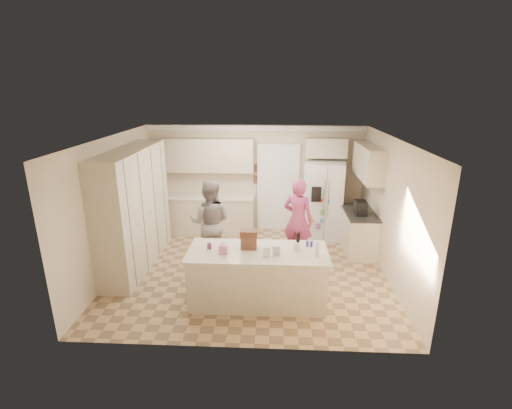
{
  "coord_description": "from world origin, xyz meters",
  "views": [
    {
      "loc": [
        0.45,
        -6.59,
        3.49
      ],
      "look_at": [
        0.1,
        0.35,
        1.25
      ],
      "focal_mm": 26.0,
      "sensor_mm": 36.0,
      "label": 1
    }
  ],
  "objects_px": {
    "tissue_box": "(223,249)",
    "teen_girl": "(298,220)",
    "coffee_maker": "(360,208)",
    "refrigerator": "(324,200)",
    "dollhouse_body": "(249,242)",
    "island_base": "(258,277)",
    "teen_boy": "(210,222)",
    "utensil_crock": "(298,246)"
  },
  "relations": [
    {
      "from": "tissue_box",
      "to": "teen_boy",
      "type": "relative_size",
      "value": 0.08
    },
    {
      "from": "refrigerator",
      "to": "teen_boy",
      "type": "relative_size",
      "value": 1.03
    },
    {
      "from": "tissue_box",
      "to": "teen_boy",
      "type": "distance_m",
      "value": 1.58
    },
    {
      "from": "dollhouse_body",
      "to": "refrigerator",
      "type": "bearing_deg",
      "value": 60.98
    },
    {
      "from": "island_base",
      "to": "utensil_crock",
      "type": "relative_size",
      "value": 14.67
    },
    {
      "from": "refrigerator",
      "to": "utensil_crock",
      "type": "xyz_separation_m",
      "value": [
        -0.77,
        -2.89,
        0.1
      ]
    },
    {
      "from": "island_base",
      "to": "utensil_crock",
      "type": "height_order",
      "value": "utensil_crock"
    },
    {
      "from": "refrigerator",
      "to": "teen_girl",
      "type": "distance_m",
      "value": 1.45
    },
    {
      "from": "refrigerator",
      "to": "tissue_box",
      "type": "height_order",
      "value": "refrigerator"
    },
    {
      "from": "island_base",
      "to": "tissue_box",
      "type": "xyz_separation_m",
      "value": [
        -0.55,
        -0.1,
        0.56
      ]
    },
    {
      "from": "teen_girl",
      "to": "teen_boy",
      "type": "bearing_deg",
      "value": 31.64
    },
    {
      "from": "utensil_crock",
      "to": "tissue_box",
      "type": "height_order",
      "value": "utensil_crock"
    },
    {
      "from": "island_base",
      "to": "refrigerator",
      "type": "bearing_deg",
      "value": 64.14
    },
    {
      "from": "island_base",
      "to": "teen_girl",
      "type": "height_order",
      "value": "teen_girl"
    },
    {
      "from": "island_base",
      "to": "dollhouse_body",
      "type": "distance_m",
      "value": 0.62
    },
    {
      "from": "refrigerator",
      "to": "island_base",
      "type": "bearing_deg",
      "value": -106.53
    },
    {
      "from": "coffee_maker",
      "to": "island_base",
      "type": "distance_m",
      "value": 2.87
    },
    {
      "from": "dollhouse_body",
      "to": "teen_girl",
      "type": "bearing_deg",
      "value": 59.98
    },
    {
      "from": "teen_boy",
      "to": "teen_girl",
      "type": "xyz_separation_m",
      "value": [
        1.77,
        0.25,
        -0.01
      ]
    },
    {
      "from": "coffee_maker",
      "to": "utensil_crock",
      "type": "height_order",
      "value": "coffee_maker"
    },
    {
      "from": "coffee_maker",
      "to": "island_base",
      "type": "height_order",
      "value": "coffee_maker"
    },
    {
      "from": "coffee_maker",
      "to": "dollhouse_body",
      "type": "xyz_separation_m",
      "value": [
        -2.2,
        -1.8,
        -0.03
      ]
    },
    {
      "from": "utensil_crock",
      "to": "teen_girl",
      "type": "xyz_separation_m",
      "value": [
        0.1,
        1.61,
        -0.14
      ]
    },
    {
      "from": "tissue_box",
      "to": "dollhouse_body",
      "type": "height_order",
      "value": "dollhouse_body"
    },
    {
      "from": "dollhouse_body",
      "to": "tissue_box",
      "type": "bearing_deg",
      "value": -153.43
    },
    {
      "from": "dollhouse_body",
      "to": "teen_boy",
      "type": "distance_m",
      "value": 1.58
    },
    {
      "from": "island_base",
      "to": "teen_boy",
      "type": "relative_size",
      "value": 1.26
    },
    {
      "from": "island_base",
      "to": "utensil_crock",
      "type": "xyz_separation_m",
      "value": [
        0.65,
        0.05,
        0.56
      ]
    },
    {
      "from": "coffee_maker",
      "to": "dollhouse_body",
      "type": "height_order",
      "value": "coffee_maker"
    },
    {
      "from": "tissue_box",
      "to": "teen_girl",
      "type": "bearing_deg",
      "value": 53.51
    },
    {
      "from": "dollhouse_body",
      "to": "teen_boy",
      "type": "xyz_separation_m",
      "value": [
        -0.87,
        1.31,
        -0.16
      ]
    },
    {
      "from": "tissue_box",
      "to": "teen_girl",
      "type": "height_order",
      "value": "teen_girl"
    },
    {
      "from": "teen_girl",
      "to": "tissue_box",
      "type": "bearing_deg",
      "value": 77.15
    },
    {
      "from": "refrigerator",
      "to": "coffee_maker",
      "type": "height_order",
      "value": "refrigerator"
    },
    {
      "from": "island_base",
      "to": "teen_boy",
      "type": "xyz_separation_m",
      "value": [
        -1.02,
        1.41,
        0.43
      ]
    },
    {
      "from": "tissue_box",
      "to": "island_base",
      "type": "bearing_deg",
      "value": 10.3
    },
    {
      "from": "coffee_maker",
      "to": "island_base",
      "type": "relative_size",
      "value": 0.14
    },
    {
      "from": "teen_boy",
      "to": "teen_girl",
      "type": "relative_size",
      "value": 1.01
    },
    {
      "from": "coffee_maker",
      "to": "utensil_crock",
      "type": "distance_m",
      "value": 2.32
    },
    {
      "from": "refrigerator",
      "to": "dollhouse_body",
      "type": "bearing_deg",
      "value": -109.68
    },
    {
      "from": "coffee_maker",
      "to": "teen_girl",
      "type": "bearing_deg",
      "value": -169.41
    },
    {
      "from": "refrigerator",
      "to": "teen_boy",
      "type": "height_order",
      "value": "refrigerator"
    }
  ]
}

